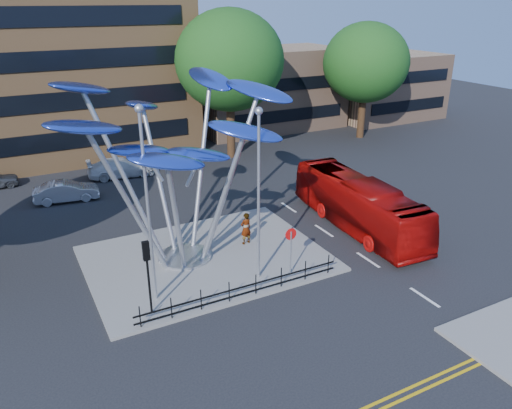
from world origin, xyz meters
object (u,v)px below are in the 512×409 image
leaf_sculpture (175,131)px  traffic_light_island (147,262)px  red_bus (358,204)px  pedestrian (246,228)px  parked_car_right (121,167)px  tree_far (366,63)px  street_lamp_right (259,181)px  tree_right (230,61)px  no_entry_sign_island (291,243)px  street_lamp_left (146,191)px  parked_car_mid (66,191)px

leaf_sculpture → traffic_light_island: (-2.93, -4.18, -4.26)m
red_bus → pedestrian: bearing=176.2°
red_bus → parked_car_right: (-10.15, 15.75, -0.79)m
pedestrian → tree_far: bearing=-151.5°
leaf_sculpture → street_lamp_right: leaf_sculpture is taller
parked_car_right → tree_far: bearing=-82.7°
leaf_sculpture → parked_car_right: leaf_sculpture is taller
tree_right → traffic_light_island: tree_right is taller
leaf_sculpture → no_entry_sign_island: size_ratio=5.19×
no_entry_sign_island → street_lamp_left: bearing=171.4°
street_lamp_right → no_entry_sign_island: (1.50, -0.48, -3.28)m
tree_far → no_entry_sign_island: size_ratio=4.41×
tree_far → street_lamp_right: 28.76m
pedestrian → traffic_light_island: bearing=22.4°
tree_right → traffic_light_island: size_ratio=3.54×
leaf_sculpture → parked_car_right: size_ratio=2.57×
leaf_sculpture → pedestrian: 6.86m
tree_right → no_entry_sign_island: size_ratio=4.94×
tree_right → pedestrian: size_ratio=6.67×
street_lamp_left → street_lamp_right: street_lamp_left is taller
leaf_sculpture → parked_car_mid: 13.53m
tree_far → street_lamp_right: bearing=-138.5°
red_bus → parked_car_mid: bearing=143.6°
parked_car_right → street_lamp_left: bearing=176.5°
no_entry_sign_island → red_bus: red_bus is taller
street_lamp_left → red_bus: size_ratio=0.81×
street_lamp_right → red_bus: (8.00, 2.52, -3.59)m
red_bus → parked_car_mid: 19.26m
traffic_light_island → parked_car_right: bearing=79.9°
street_lamp_right → traffic_light_island: bearing=-174.8°
street_lamp_left → no_entry_sign_island: (6.50, -0.98, -3.54)m
leaf_sculpture → parked_car_mid: leaf_sculpture is taller
leaf_sculpture → red_bus: bearing=-6.3°
no_entry_sign_island → parked_car_mid: bearing=117.8°
tree_right → street_lamp_left: 22.49m
tree_right → street_lamp_right: size_ratio=1.46×
parked_car_mid → leaf_sculpture: bearing=-152.9°
traffic_light_island → tree_far: bearing=35.8°
leaf_sculpture → parked_car_mid: (-4.08, 11.32, -6.18)m
pedestrian → no_entry_sign_island: bearing=87.5°
tree_far → no_entry_sign_island: (-20.00, -19.48, -5.29)m
tree_far → red_bus: size_ratio=1.00×
leaf_sculpture → parked_car_right: (0.42, 14.59, -6.15)m
tree_far → parked_car_mid: size_ratio=2.59×
pedestrian → parked_car_right: (-3.21, 14.81, -0.34)m
street_lamp_left → pedestrian: bearing=26.1°
tree_right → tree_far: tree_right is taller
tree_far → parked_car_right: tree_far is taller
pedestrian → leaf_sculpture: bearing=-12.2°
tree_far → street_lamp_left: (-26.50, -18.50, -1.75)m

